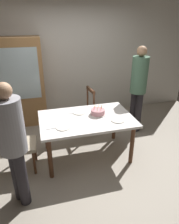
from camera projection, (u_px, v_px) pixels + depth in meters
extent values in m
plane|color=#9E9384|center=(87.00, 155.00, 3.69)|extent=(6.40, 6.40, 0.00)
cube|color=beige|center=(67.00, 62.00, 4.74)|extent=(6.40, 0.10, 2.60)
cube|color=white|center=(87.00, 119.00, 3.38)|extent=(1.53, 0.99, 0.04)
cylinder|color=#56331E|center=(50.00, 158.00, 3.04)|extent=(0.07, 0.07, 0.71)
cylinder|color=#56331E|center=(132.00, 145.00, 3.35)|extent=(0.07, 0.07, 0.71)
cylinder|color=#56331E|center=(46.00, 132.00, 3.73)|extent=(0.07, 0.07, 0.71)
cylinder|color=#56331E|center=(114.00, 123.00, 4.04)|extent=(0.07, 0.07, 0.71)
cylinder|color=silver|center=(98.00, 114.00, 3.48)|extent=(0.28, 0.28, 0.01)
cylinder|color=#D18C93|center=(98.00, 112.00, 3.46)|extent=(0.24, 0.24, 0.08)
cylinder|color=#F2994C|center=(102.00, 107.00, 3.45)|extent=(0.01, 0.01, 0.05)
sphere|color=#FFC64C|center=(102.00, 106.00, 3.43)|extent=(0.01, 0.01, 0.01)
cylinder|color=yellow|center=(99.00, 106.00, 3.49)|extent=(0.01, 0.01, 0.05)
sphere|color=#FFC64C|center=(99.00, 105.00, 3.47)|extent=(0.01, 0.01, 0.01)
cylinder|color=yellow|center=(95.00, 107.00, 3.47)|extent=(0.01, 0.01, 0.05)
sphere|color=#FFC64C|center=(95.00, 105.00, 3.46)|extent=(0.01, 0.01, 0.01)
cylinder|color=#E54C4C|center=(94.00, 108.00, 3.42)|extent=(0.01, 0.01, 0.05)
sphere|color=#FFC64C|center=(94.00, 106.00, 3.40)|extent=(0.01, 0.01, 0.01)
cylinder|color=#66CC72|center=(97.00, 110.00, 3.37)|extent=(0.01, 0.01, 0.05)
sphere|color=#FFC64C|center=(97.00, 108.00, 3.36)|extent=(0.01, 0.01, 0.01)
cylinder|color=#F2994C|center=(101.00, 109.00, 3.39)|extent=(0.01, 0.01, 0.05)
sphere|color=#FFC64C|center=(101.00, 107.00, 3.38)|extent=(0.01, 0.01, 0.01)
cylinder|color=white|center=(63.00, 127.00, 3.07)|extent=(0.22, 0.22, 0.01)
cylinder|color=white|center=(79.00, 112.00, 3.54)|extent=(0.22, 0.22, 0.01)
cylinder|color=white|center=(118.00, 120.00, 3.28)|extent=(0.22, 0.22, 0.01)
cube|color=silver|center=(52.00, 128.00, 3.05)|extent=(0.18, 0.04, 0.01)
cube|color=silver|center=(70.00, 114.00, 3.51)|extent=(0.18, 0.02, 0.01)
cube|color=beige|center=(82.00, 113.00, 4.23)|extent=(0.48, 0.48, 0.05)
cylinder|color=#56331E|center=(72.00, 121.00, 4.42)|extent=(0.04, 0.04, 0.42)
cylinder|color=#56331E|center=(77.00, 128.00, 4.13)|extent=(0.04, 0.04, 0.42)
cylinder|color=#56331E|center=(87.00, 118.00, 4.53)|extent=(0.04, 0.04, 0.42)
cylinder|color=#56331E|center=(92.00, 125.00, 4.24)|extent=(0.04, 0.04, 0.42)
cylinder|color=#56331E|center=(88.00, 97.00, 4.34)|extent=(0.04, 0.04, 0.50)
cylinder|color=#56331E|center=(94.00, 103.00, 4.04)|extent=(0.04, 0.04, 0.50)
cube|color=#56331E|center=(91.00, 90.00, 4.09)|extent=(0.08, 0.40, 0.06)
cube|color=tan|center=(22.00, 145.00, 3.18)|extent=(0.47, 0.47, 0.05)
cylinder|color=#56331E|center=(34.00, 163.00, 3.17)|extent=(0.04, 0.04, 0.42)
cylinder|color=#56331E|center=(35.00, 150.00, 3.47)|extent=(0.04, 0.04, 0.42)
cylinder|color=#56331E|center=(11.00, 165.00, 3.11)|extent=(0.04, 0.04, 0.42)
cylinder|color=#56331E|center=(14.00, 152.00, 3.41)|extent=(0.04, 0.04, 0.42)
cube|color=tan|center=(5.00, 132.00, 3.04)|extent=(0.08, 0.40, 0.50)
cylinder|color=#262328|center=(22.00, 179.00, 2.59)|extent=(0.14, 0.14, 0.80)
cylinder|color=#262328|center=(17.00, 174.00, 2.67)|extent=(0.14, 0.14, 0.80)
cylinder|color=gray|center=(10.00, 127.00, 2.31)|extent=(0.32, 0.32, 0.67)
sphere|color=tan|center=(3.00, 91.00, 2.13)|extent=(0.18, 0.18, 0.18)
cylinder|color=#262328|center=(133.00, 110.00, 4.38)|extent=(0.14, 0.14, 0.86)
cylinder|color=#262328|center=(138.00, 112.00, 4.30)|extent=(0.14, 0.14, 0.86)
cylinder|color=#4C7259|center=(139.00, 75.00, 4.00)|extent=(0.32, 0.32, 0.71)
sphere|color=tan|center=(142.00, 51.00, 3.81)|extent=(0.20, 0.20, 0.20)
cube|color=#9E7042|center=(18.00, 84.00, 4.38)|extent=(1.10, 0.44, 1.90)
cube|color=silver|center=(15.00, 75.00, 4.07)|extent=(0.94, 0.01, 1.04)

